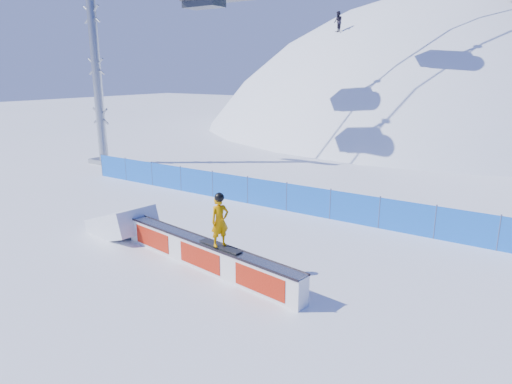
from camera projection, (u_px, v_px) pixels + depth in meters
The scene contains 6 objects.
ground at pixel (199, 237), 16.26m from camera, with size 160.00×160.00×0.00m, color white.
snow_hill at pixel (434, 276), 54.61m from camera, with size 64.00×64.00×64.00m.
safety_fence at pixel (267, 194), 19.71m from camera, with size 22.05×0.05×1.30m.
rail_box at pixel (206, 255), 13.58m from camera, with size 7.26×1.57×0.87m.
snow_ramp at pixel (123, 233), 16.64m from camera, with size 2.39×1.59×0.90m, color white, non-canonical shape.
snowboarder at pixel (220, 220), 12.84m from camera, with size 1.56×0.64×1.60m.
Camera 1 is at (10.20, -11.58, 5.73)m, focal length 32.00 mm.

